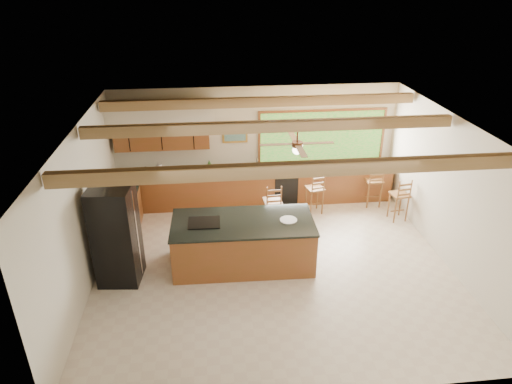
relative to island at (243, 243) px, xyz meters
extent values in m
plane|color=beige|center=(0.61, -0.18, -0.50)|extent=(7.20, 7.20, 0.00)
cube|color=beige|center=(0.61, 3.07, 1.00)|extent=(7.20, 0.04, 3.00)
cube|color=beige|center=(0.61, -3.43, 1.00)|extent=(7.20, 0.04, 3.00)
cube|color=beige|center=(-2.99, -0.18, 1.00)|extent=(0.04, 6.50, 3.00)
cube|color=beige|center=(4.21, -0.18, 1.00)|extent=(0.04, 6.50, 3.00)
cube|color=#95774A|center=(0.61, -0.18, 2.50)|extent=(7.20, 6.50, 0.04)
cube|color=olive|center=(0.61, -1.78, 2.36)|extent=(7.10, 0.15, 0.22)
cube|color=olive|center=(0.61, 0.32, 2.36)|extent=(7.10, 0.15, 0.22)
cube|color=olive|center=(0.61, 2.12, 2.36)|extent=(7.10, 0.15, 0.22)
cube|color=brown|center=(-1.74, 2.88, 1.40)|extent=(2.30, 0.35, 0.70)
cube|color=beige|center=(-1.74, 2.81, 2.00)|extent=(2.60, 0.50, 0.48)
cylinder|color=#FFEABF|center=(-2.44, 2.81, 1.77)|extent=(0.10, 0.10, 0.01)
cylinder|color=#FFEABF|center=(-1.04, 2.81, 1.77)|extent=(0.10, 0.10, 0.01)
cube|color=#79AA3C|center=(2.31, 3.04, 1.17)|extent=(3.20, 0.04, 1.30)
cube|color=#B49437|center=(0.06, 3.04, 1.35)|extent=(0.64, 0.03, 0.54)
cube|color=#40735F|center=(0.06, 3.02, 1.35)|extent=(0.54, 0.01, 0.44)
cube|color=brown|center=(0.61, 2.73, -0.06)|extent=(7.00, 0.65, 0.88)
cube|color=black|center=(0.61, 2.73, 0.40)|extent=(7.04, 0.69, 0.04)
cube|color=brown|center=(-2.65, 1.17, -0.06)|extent=(0.65, 2.35, 0.88)
cube|color=black|center=(-2.65, 1.17, 0.40)|extent=(0.69, 2.39, 0.04)
cube|color=black|center=(1.31, 2.40, -0.08)|extent=(0.60, 0.02, 0.78)
cube|color=silver|center=(0.61, 2.73, 0.40)|extent=(0.50, 0.38, 0.03)
cylinder|color=silver|center=(0.61, 2.93, 0.57)|extent=(0.03, 0.03, 0.30)
cylinder|color=silver|center=(0.61, 2.83, 0.70)|extent=(0.03, 0.20, 0.03)
cylinder|color=silver|center=(-1.85, 2.65, 0.58)|extent=(0.13, 0.13, 0.32)
cylinder|color=#173B1B|center=(-2.21, 2.82, 0.51)|extent=(0.05, 0.05, 0.18)
cylinder|color=#173B1B|center=(-2.09, 2.72, 0.51)|extent=(0.05, 0.05, 0.19)
cube|color=black|center=(3.39, 2.79, 0.46)|extent=(0.24, 0.22, 0.09)
cube|color=brown|center=(0.00, 0.00, -0.02)|extent=(2.85, 1.37, 0.96)
cube|color=black|center=(0.00, 0.00, 0.48)|extent=(2.90, 1.42, 0.04)
cube|color=black|center=(-0.77, 0.02, 0.51)|extent=(0.64, 0.51, 0.02)
cylinder|color=silver|center=(0.92, -0.05, 0.51)|extent=(0.35, 0.35, 0.02)
cube|color=black|center=(-2.44, -0.26, 0.50)|extent=(0.85, 0.83, 2.00)
cube|color=silver|center=(-2.05, -0.26, 0.50)|extent=(0.03, 0.06, 1.84)
cube|color=brown|center=(1.96, 2.03, 0.17)|extent=(0.47, 0.47, 0.04)
cylinder|color=brown|center=(1.80, 1.88, -0.18)|extent=(0.04, 0.04, 0.65)
cylinder|color=brown|center=(2.11, 1.88, -0.18)|extent=(0.04, 0.04, 0.65)
cylinder|color=brown|center=(1.80, 2.19, -0.18)|extent=(0.04, 0.04, 0.65)
cylinder|color=brown|center=(2.11, 2.19, -0.18)|extent=(0.04, 0.04, 0.65)
cube|color=brown|center=(0.81, 1.42, 0.19)|extent=(0.44, 0.44, 0.04)
cylinder|color=brown|center=(0.65, 1.26, -0.17)|extent=(0.04, 0.04, 0.67)
cylinder|color=brown|center=(0.97, 1.26, -0.17)|extent=(0.04, 0.04, 0.67)
cylinder|color=brown|center=(0.65, 1.58, -0.17)|extent=(0.04, 0.04, 0.67)
cylinder|color=brown|center=(0.97, 1.58, -0.17)|extent=(0.04, 0.04, 0.67)
cube|color=brown|center=(3.54, 2.27, 0.20)|extent=(0.42, 0.42, 0.04)
cylinder|color=brown|center=(3.38, 2.11, -0.16)|extent=(0.04, 0.04, 0.68)
cylinder|color=brown|center=(3.71, 2.11, -0.16)|extent=(0.04, 0.04, 0.68)
cylinder|color=brown|center=(3.38, 2.44, -0.16)|extent=(0.04, 0.04, 0.68)
cylinder|color=brown|center=(3.71, 2.44, -0.16)|extent=(0.04, 0.04, 0.68)
cube|color=brown|center=(3.91, 1.47, 0.17)|extent=(0.45, 0.45, 0.04)
cylinder|color=brown|center=(3.75, 1.31, -0.18)|extent=(0.04, 0.04, 0.65)
cylinder|color=brown|center=(4.07, 1.31, -0.18)|extent=(0.04, 0.04, 0.65)
cylinder|color=brown|center=(3.75, 1.62, -0.18)|extent=(0.04, 0.04, 0.65)
cylinder|color=brown|center=(4.07, 1.62, -0.18)|extent=(0.04, 0.04, 0.65)
camera|label=1|loc=(-0.59, -7.93, 5.04)|focal=32.00mm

